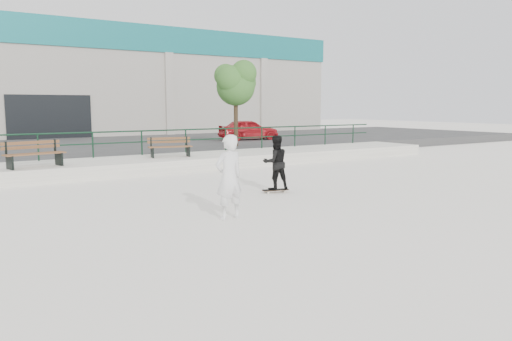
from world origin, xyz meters
TOP-DOWN VIEW (x-y plane):
  - ground at (0.00, 0.00)m, footprint 120.00×120.00m
  - ledge at (0.00, 9.50)m, footprint 30.00×3.00m
  - parking_strip at (0.00, 18.00)m, footprint 60.00×14.00m
  - railing at (-0.00, 10.80)m, footprint 28.00×0.06m
  - commercial_building at (-0.00, 31.99)m, footprint 44.20×16.33m
  - bench_left at (-3.48, 8.78)m, footprint 2.00×0.94m
  - bench_right at (1.67, 9.46)m, footprint 1.79×0.85m
  - tree at (6.68, 12.63)m, footprint 2.40×2.14m
  - red_car at (9.70, 16.25)m, footprint 3.79×2.07m
  - skateboard at (2.06, 2.75)m, footprint 0.81×0.38m
  - standing_skater at (2.06, 2.75)m, footprint 0.89×0.77m
  - seated_skater at (-0.81, 0.52)m, footprint 0.74×0.52m

SIDE VIEW (x-z plane):
  - ground at x=0.00m, z-range 0.00..0.00m
  - skateboard at x=2.06m, z-range 0.03..0.12m
  - ledge at x=0.00m, z-range 0.00..0.50m
  - parking_strip at x=0.00m, z-range 0.00..0.50m
  - standing_skater at x=2.06m, z-range 0.09..1.69m
  - bench_right at x=1.67m, z-range 0.50..1.29m
  - bench_left at x=-3.48m, z-range 0.50..1.38m
  - seated_skater at x=-0.81m, z-range 0.00..1.91m
  - red_car at x=9.70m, z-range 0.50..1.72m
  - railing at x=0.00m, z-range 0.73..1.76m
  - tree at x=6.68m, z-range 1.57..5.84m
  - commercial_building at x=0.00m, z-range 0.58..8.58m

